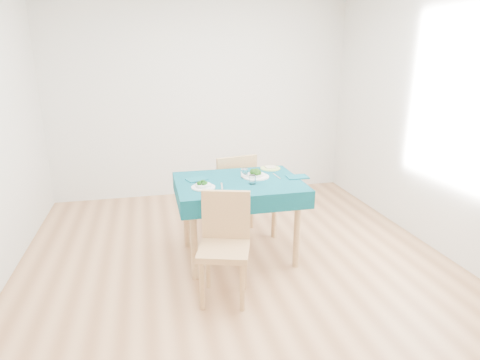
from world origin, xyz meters
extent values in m
cube|color=#9C6941|center=(0.00, 0.00, -0.01)|extent=(4.00, 4.50, 0.02)
cube|color=silver|center=(0.00, 2.25, 1.35)|extent=(4.00, 0.02, 2.70)
cube|color=silver|center=(0.00, -2.25, 1.35)|extent=(4.00, 0.02, 2.70)
cube|color=silver|center=(2.00, 0.00, 1.35)|extent=(0.02, 4.50, 2.70)
cube|color=#074553|center=(0.05, 0.26, 0.38)|extent=(1.13, 0.86, 0.76)
cube|color=tan|center=(-0.22, -0.42, 0.48)|extent=(0.49, 0.52, 0.96)
cube|color=tan|center=(0.12, 1.03, 0.57)|extent=(0.54, 0.58, 1.14)
cube|color=silver|center=(-0.33, 0.20, 0.76)|extent=(0.03, 0.19, 0.00)
cube|color=silver|center=(-0.13, 0.14, 0.76)|extent=(0.04, 0.20, 0.00)
cube|color=silver|center=(0.18, 0.41, 0.76)|extent=(0.09, 0.18, 0.00)
cube|color=silver|center=(0.44, 0.33, 0.76)|extent=(0.03, 0.19, 0.00)
cube|color=#0A4E5B|center=(-0.32, 0.39, 0.76)|extent=(0.21, 0.18, 0.01)
cube|color=#0A4E5B|center=(0.62, 0.25, 0.76)|extent=(0.20, 0.15, 0.01)
cylinder|color=white|center=(0.13, 0.36, 0.80)|extent=(0.07, 0.07, 0.08)
cylinder|color=white|center=(0.15, 0.15, 0.80)|extent=(0.06, 0.06, 0.08)
cylinder|color=#C1DD6C|center=(0.46, 0.60, 0.76)|extent=(0.20, 0.20, 0.01)
cube|color=beige|center=(0.46, 0.60, 0.78)|extent=(0.10, 0.10, 0.01)
camera|label=1|loc=(-0.74, -3.16, 1.85)|focal=30.00mm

